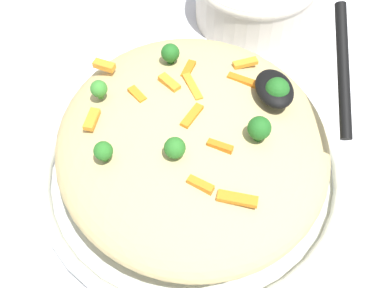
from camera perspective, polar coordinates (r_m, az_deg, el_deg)
ground_plane at (r=0.60m, az=-0.00°, el=-4.04°), size 2.40×2.40×0.00m
serving_bowl at (r=0.59m, az=-0.00°, el=-3.02°), size 0.37×0.37×0.04m
pasta_mound at (r=0.54m, az=-0.00°, el=0.29°), size 0.33×0.30×0.09m
carrot_piece_0 at (r=0.56m, az=-0.42°, el=8.74°), size 0.03×0.02×0.01m
carrot_piece_1 at (r=0.46m, az=1.00°, el=-4.81°), size 0.02×0.03×0.01m
carrot_piece_2 at (r=0.52m, az=-11.67°, el=2.86°), size 0.03×0.02×0.01m
carrot_piece_3 at (r=0.54m, az=0.08°, el=6.66°), size 0.04×0.02×0.01m
carrot_piece_4 at (r=0.51m, az=-0.02°, el=3.23°), size 0.03×0.03×0.01m
carrot_piece_5 at (r=0.57m, az=-10.26°, el=9.06°), size 0.02×0.03×0.01m
carrot_piece_6 at (r=0.54m, az=-6.44°, el=5.74°), size 0.03×0.02×0.01m
carrot_piece_7 at (r=0.54m, az=-2.67°, el=7.13°), size 0.03×0.02×0.01m
carrot_piece_8 at (r=0.55m, az=6.06°, el=7.39°), size 0.03×0.03×0.01m
carrot_piece_9 at (r=0.49m, az=3.30°, el=-0.32°), size 0.02×0.03×0.01m
carrot_piece_10 at (r=0.46m, az=5.35°, el=-6.39°), size 0.03×0.04×0.01m
carrot_piece_11 at (r=0.57m, az=6.27°, el=9.44°), size 0.01×0.03×0.01m
broccoli_floret_0 at (r=0.48m, az=-10.36°, el=-0.82°), size 0.02×0.02×0.02m
broccoli_floret_1 at (r=0.54m, az=-10.86°, el=6.36°), size 0.02×0.02×0.02m
broccoli_floret_2 at (r=0.47m, az=-2.03°, el=-0.47°), size 0.02×0.02×0.02m
broccoli_floret_3 at (r=0.56m, az=-2.56°, el=10.59°), size 0.02×0.02×0.03m
broccoli_floret_4 at (r=0.53m, az=9.94°, el=6.24°), size 0.03×0.03×0.03m
broccoli_floret_5 at (r=0.49m, az=7.89°, el=1.82°), size 0.02×0.02×0.03m
serving_spoon at (r=0.53m, az=12.19°, el=7.11°), size 0.14×0.10×0.08m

